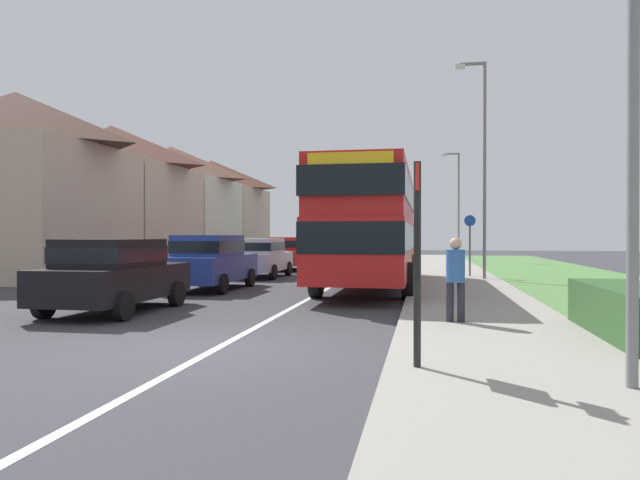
{
  "coord_description": "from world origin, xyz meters",
  "views": [
    {
      "loc": [
        3.1,
        -7.98,
        1.7
      ],
      "look_at": [
        0.55,
        5.64,
        1.6
      ],
      "focal_mm": 31.76,
      "sensor_mm": 36.0,
      "label": 1
    }
  ],
  "objects_px": {
    "parked_car_black": "(114,272)",
    "parked_car_silver": "(260,256)",
    "double_decker_bus": "(371,222)",
    "street_lamp_far": "(457,199)",
    "cycle_route_sign": "(470,243)",
    "parked_car_blue": "(210,260)",
    "street_lamp_mid": "(482,157)",
    "bus_stop_sign": "(417,249)",
    "pedestrian_at_stop": "(456,275)",
    "street_lamp_near": "(622,9)",
    "parked_car_red": "(290,252)"
  },
  "relations": [
    {
      "from": "pedestrian_at_stop",
      "to": "cycle_route_sign",
      "type": "height_order",
      "value": "cycle_route_sign"
    },
    {
      "from": "cycle_route_sign",
      "to": "street_lamp_near",
      "type": "height_order",
      "value": "street_lamp_near"
    },
    {
      "from": "parked_car_silver",
      "to": "street_lamp_near",
      "type": "bearing_deg",
      "value": -61.41
    },
    {
      "from": "parked_car_black",
      "to": "street_lamp_far",
      "type": "bearing_deg",
      "value": 71.47
    },
    {
      "from": "parked_car_silver",
      "to": "parked_car_blue",
      "type": "bearing_deg",
      "value": -90.42
    },
    {
      "from": "parked_car_blue",
      "to": "parked_car_silver",
      "type": "xyz_separation_m",
      "value": [
        0.04,
        5.39,
        -0.06
      ]
    },
    {
      "from": "pedestrian_at_stop",
      "to": "parked_car_silver",
      "type": "bearing_deg",
      "value": 121.78
    },
    {
      "from": "parked_car_black",
      "to": "street_lamp_far",
      "type": "distance_m",
      "value": 27.93
    },
    {
      "from": "bus_stop_sign",
      "to": "cycle_route_sign",
      "type": "relative_size",
      "value": 1.03
    },
    {
      "from": "parked_car_black",
      "to": "parked_car_silver",
      "type": "bearing_deg",
      "value": 89.04
    },
    {
      "from": "parked_car_red",
      "to": "bus_stop_sign",
      "type": "distance_m",
      "value": 21.41
    },
    {
      "from": "double_decker_bus",
      "to": "parked_car_blue",
      "type": "bearing_deg",
      "value": -164.42
    },
    {
      "from": "double_decker_bus",
      "to": "parked_car_red",
      "type": "height_order",
      "value": "double_decker_bus"
    },
    {
      "from": "bus_stop_sign",
      "to": "parked_car_red",
      "type": "bearing_deg",
      "value": 107.74
    },
    {
      "from": "parked_car_blue",
      "to": "parked_car_red",
      "type": "height_order",
      "value": "parked_car_blue"
    },
    {
      "from": "bus_stop_sign",
      "to": "street_lamp_near",
      "type": "bearing_deg",
      "value": -14.48
    },
    {
      "from": "street_lamp_near",
      "to": "street_lamp_mid",
      "type": "bearing_deg",
      "value": 89.87
    },
    {
      "from": "parked_car_silver",
      "to": "bus_stop_sign",
      "type": "relative_size",
      "value": 1.52
    },
    {
      "from": "pedestrian_at_stop",
      "to": "bus_stop_sign",
      "type": "relative_size",
      "value": 0.64
    },
    {
      "from": "parked_car_red",
      "to": "street_lamp_mid",
      "type": "relative_size",
      "value": 0.49
    },
    {
      "from": "street_lamp_mid",
      "to": "parked_car_blue",
      "type": "bearing_deg",
      "value": -151.21
    },
    {
      "from": "double_decker_bus",
      "to": "parked_car_silver",
      "type": "distance_m",
      "value": 6.46
    },
    {
      "from": "parked_car_black",
      "to": "cycle_route_sign",
      "type": "distance_m",
      "value": 14.36
    },
    {
      "from": "parked_car_black",
      "to": "parked_car_blue",
      "type": "relative_size",
      "value": 0.93
    },
    {
      "from": "parked_car_blue",
      "to": "street_lamp_far",
      "type": "distance_m",
      "value": 22.89
    },
    {
      "from": "parked_car_red",
      "to": "street_lamp_mid",
      "type": "distance_m",
      "value": 11.0
    },
    {
      "from": "parked_car_silver",
      "to": "street_lamp_far",
      "type": "xyz_separation_m",
      "value": [
        8.64,
        15.56,
        3.21
      ]
    },
    {
      "from": "street_lamp_near",
      "to": "street_lamp_far",
      "type": "height_order",
      "value": "street_lamp_far"
    },
    {
      "from": "pedestrian_at_stop",
      "to": "parked_car_black",
      "type": "bearing_deg",
      "value": 173.5
    },
    {
      "from": "cycle_route_sign",
      "to": "street_lamp_far",
      "type": "distance_m",
      "value": 15.01
    },
    {
      "from": "parked_car_blue",
      "to": "cycle_route_sign",
      "type": "xyz_separation_m",
      "value": [
        8.39,
        6.18,
        0.49
      ]
    },
    {
      "from": "parked_car_blue",
      "to": "street_lamp_near",
      "type": "bearing_deg",
      "value": -50.34
    },
    {
      "from": "parked_car_blue",
      "to": "street_lamp_near",
      "type": "distance_m",
      "value": 13.96
    },
    {
      "from": "double_decker_bus",
      "to": "street_lamp_far",
      "type": "relative_size",
      "value": 1.5
    },
    {
      "from": "double_decker_bus",
      "to": "bus_stop_sign",
      "type": "relative_size",
      "value": 4.1
    },
    {
      "from": "cycle_route_sign",
      "to": "parked_car_red",
      "type": "bearing_deg",
      "value": 152.82
    },
    {
      "from": "street_lamp_far",
      "to": "parked_car_red",
      "type": "bearing_deg",
      "value": -129.42
    },
    {
      "from": "parked_car_black",
      "to": "parked_car_blue",
      "type": "bearing_deg",
      "value": 88.5
    },
    {
      "from": "parked_car_blue",
      "to": "bus_stop_sign",
      "type": "distance_m",
      "value": 11.92
    },
    {
      "from": "parked_car_silver",
      "to": "pedestrian_at_stop",
      "type": "xyz_separation_m",
      "value": [
        7.17,
        -11.58,
        0.1
      ]
    },
    {
      "from": "pedestrian_at_stop",
      "to": "street_lamp_near",
      "type": "bearing_deg",
      "value": -71.06
    },
    {
      "from": "pedestrian_at_stop",
      "to": "street_lamp_far",
      "type": "bearing_deg",
      "value": 86.92
    },
    {
      "from": "street_lamp_near",
      "to": "parked_car_blue",
      "type": "bearing_deg",
      "value": 129.66
    },
    {
      "from": "street_lamp_near",
      "to": "street_lamp_mid",
      "type": "height_order",
      "value": "street_lamp_mid"
    },
    {
      "from": "parked_car_black",
      "to": "parked_car_silver",
      "type": "distance_m",
      "value": 10.74
    },
    {
      "from": "parked_car_blue",
      "to": "street_lamp_mid",
      "type": "distance_m",
      "value": 10.61
    },
    {
      "from": "street_lamp_mid",
      "to": "bus_stop_sign",
      "type": "bearing_deg",
      "value": -98.29
    },
    {
      "from": "parked_car_red",
      "to": "street_lamp_far",
      "type": "relative_size",
      "value": 0.56
    },
    {
      "from": "street_lamp_near",
      "to": "parked_car_black",
      "type": "bearing_deg",
      "value": 149.89
    },
    {
      "from": "parked_car_red",
      "to": "street_lamp_near",
      "type": "xyz_separation_m",
      "value": [
        8.63,
        -20.93,
        3.17
      ]
    }
  ]
}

